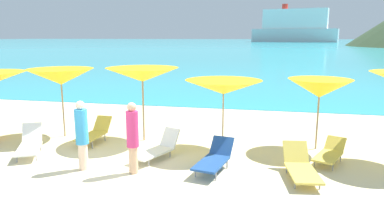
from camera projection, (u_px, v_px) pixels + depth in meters
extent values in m
cube|color=beige|center=(190.00, 104.00, 18.42)|extent=(50.00, 100.00, 0.30)
cube|color=#2DADBC|center=(265.00, 42.00, 227.55)|extent=(650.00, 440.00, 0.02)
cylinder|color=#9E7F59|center=(63.00, 105.00, 11.72)|extent=(0.05, 0.05, 2.12)
cone|color=yellow|center=(61.00, 77.00, 11.54)|extent=(2.15, 2.15, 0.52)
sphere|color=#9E7F59|center=(60.00, 72.00, 11.51)|extent=(0.07, 0.07, 0.07)
cylinder|color=#9E7F59|center=(143.00, 106.00, 11.25)|extent=(0.06, 0.06, 2.21)
cone|color=yellow|center=(142.00, 75.00, 11.06)|extent=(2.27, 2.27, 0.44)
sphere|color=#9E7F59|center=(142.00, 70.00, 11.03)|extent=(0.07, 0.07, 0.07)
cylinder|color=#9E7F59|center=(223.00, 117.00, 10.35)|extent=(0.04, 0.04, 1.95)
cone|color=yellow|center=(224.00, 87.00, 10.18)|extent=(2.38, 2.38, 0.41)
sphere|color=#9E7F59|center=(224.00, 83.00, 10.15)|extent=(0.07, 0.07, 0.07)
cylinder|color=#9E7F59|center=(318.00, 117.00, 10.40)|extent=(0.05, 0.05, 1.94)
cone|color=yellow|center=(320.00, 88.00, 10.24)|extent=(1.85, 1.85, 0.54)
sphere|color=#9E7F59|center=(320.00, 83.00, 10.21)|extent=(0.07, 0.07, 0.07)
cube|color=#D8BF4C|center=(303.00, 173.00, 8.16)|extent=(0.81, 1.37, 0.05)
cube|color=#D8BF4C|center=(296.00, 152.00, 8.93)|extent=(0.65, 0.49, 0.49)
cylinder|color=gray|center=(295.00, 185.00, 7.80)|extent=(0.04, 0.04, 0.18)
cylinder|color=gray|center=(320.00, 185.00, 7.76)|extent=(0.04, 0.04, 0.18)
cylinder|color=gray|center=(287.00, 170.00, 8.68)|extent=(0.04, 0.04, 0.18)
cylinder|color=gray|center=(309.00, 170.00, 8.65)|extent=(0.04, 0.04, 0.18)
cube|color=white|center=(29.00, 149.00, 9.83)|extent=(1.08, 1.36, 0.05)
cube|color=white|center=(32.00, 133.00, 10.50)|extent=(0.63, 0.54, 0.55)
cylinder|color=gray|center=(17.00, 159.00, 9.42)|extent=(0.04, 0.04, 0.21)
cylinder|color=gray|center=(36.00, 157.00, 9.54)|extent=(0.04, 0.04, 0.21)
cylinder|color=gray|center=(23.00, 149.00, 10.24)|extent=(0.04, 0.04, 0.21)
cylinder|color=gray|center=(41.00, 148.00, 10.37)|extent=(0.04, 0.04, 0.21)
cube|color=#1E478C|center=(211.00, 163.00, 8.65)|extent=(0.82, 1.30, 0.05)
cube|color=#1E478C|center=(222.00, 146.00, 9.31)|extent=(0.63, 0.49, 0.45)
cylinder|color=gray|center=(195.00, 173.00, 8.43)|extent=(0.04, 0.04, 0.23)
cylinder|color=gray|center=(216.00, 176.00, 8.23)|extent=(0.04, 0.04, 0.23)
cylinder|color=gray|center=(208.00, 161.00, 9.19)|extent=(0.04, 0.04, 0.23)
cylinder|color=gray|center=(227.00, 164.00, 8.99)|extent=(0.04, 0.04, 0.23)
cube|color=#D8BF4C|center=(91.00, 136.00, 10.97)|extent=(0.56, 1.17, 0.05)
cube|color=#D8BF4C|center=(103.00, 124.00, 11.66)|extent=(0.52, 0.42, 0.46)
cylinder|color=gray|center=(78.00, 144.00, 10.70)|extent=(0.04, 0.04, 0.24)
cylinder|color=gray|center=(92.00, 145.00, 10.59)|extent=(0.04, 0.04, 0.24)
cylinder|color=gray|center=(92.00, 136.00, 11.47)|extent=(0.04, 0.04, 0.24)
cylinder|color=gray|center=(105.00, 137.00, 11.37)|extent=(0.04, 0.04, 0.24)
cube|color=#D8BF4C|center=(328.00, 156.00, 9.22)|extent=(0.91, 1.22, 0.05)
cube|color=#D8BF4C|center=(335.00, 144.00, 9.76)|extent=(0.60, 0.53, 0.36)
cylinder|color=gray|center=(315.00, 163.00, 9.10)|extent=(0.04, 0.04, 0.20)
cylinder|color=gray|center=(333.00, 167.00, 8.85)|extent=(0.04, 0.04, 0.20)
cylinder|color=gray|center=(323.00, 155.00, 9.71)|extent=(0.04, 0.04, 0.20)
cylinder|color=gray|center=(340.00, 158.00, 9.46)|extent=(0.04, 0.04, 0.20)
cube|color=white|center=(152.00, 153.00, 9.56)|extent=(0.98, 1.35, 0.05)
cube|color=white|center=(170.00, 138.00, 10.12)|extent=(0.60, 0.51, 0.52)
cylinder|color=gray|center=(136.00, 159.00, 9.40)|extent=(0.04, 0.04, 0.18)
cylinder|color=gray|center=(149.00, 163.00, 9.14)|extent=(0.04, 0.04, 0.18)
cylinder|color=gray|center=(157.00, 151.00, 10.09)|extent=(0.04, 0.04, 0.18)
cylinder|color=gray|center=(170.00, 154.00, 9.83)|extent=(0.04, 0.04, 0.18)
cylinder|color=#DBAA84|center=(133.00, 160.00, 8.64)|extent=(0.22, 0.22, 0.67)
cylinder|color=#D83372|center=(132.00, 129.00, 8.49)|extent=(0.29, 0.29, 0.87)
sphere|color=#DBAA84|center=(132.00, 107.00, 8.39)|extent=(0.22, 0.22, 0.22)
cylinder|color=beige|center=(83.00, 157.00, 8.89)|extent=(0.23, 0.23, 0.67)
cylinder|color=#3399D8|center=(81.00, 127.00, 8.74)|extent=(0.31, 0.31, 0.87)
sphere|color=beige|center=(80.00, 105.00, 8.64)|extent=(0.22, 0.22, 0.22)
cube|color=silver|center=(294.00, 36.00, 210.16)|extent=(49.47, 20.11, 7.55)
cube|color=white|center=(295.00, 19.00, 208.31)|extent=(37.25, 15.73, 11.33)
cylinder|color=red|center=(285.00, 7.00, 209.43)|extent=(3.34, 3.34, 3.00)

